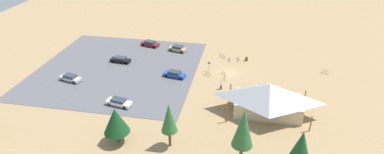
% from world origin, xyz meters
% --- Properties ---
extents(ground, '(160.00, 160.00, 0.00)m').
position_xyz_m(ground, '(0.00, 0.00, 0.00)').
color(ground, '#9E7F56').
rests_on(ground, ground).
extents(parking_lot_asphalt, '(35.22, 35.04, 0.05)m').
position_xyz_m(parking_lot_asphalt, '(24.76, 2.20, 0.03)').
color(parking_lot_asphalt, '#56565B').
rests_on(parking_lot_asphalt, ground).
extents(bike_pavilion, '(13.99, 8.52, 5.75)m').
position_xyz_m(bike_pavilion, '(-7.96, 13.97, 3.25)').
color(bike_pavilion, '#C6B28E').
rests_on(bike_pavilion, ground).
extents(trash_bin, '(0.60, 0.60, 0.90)m').
position_xyz_m(trash_bin, '(-3.64, -7.07, 0.45)').
color(trash_bin, brown).
rests_on(trash_bin, ground).
extents(lot_sign, '(0.56, 0.08, 2.20)m').
position_xyz_m(lot_sign, '(4.39, -0.34, 1.41)').
color(lot_sign, '#99999E').
rests_on(lot_sign, ground).
extents(pine_center, '(3.99, 3.99, 6.10)m').
position_xyz_m(pine_center, '(15.08, 26.19, 3.98)').
color(pine_center, brown).
rests_on(pine_center, ground).
extents(pine_mideast, '(3.63, 3.63, 8.40)m').
position_xyz_m(pine_mideast, '(-11.30, 29.81, 5.44)').
color(pine_mideast, brown).
rests_on(pine_mideast, ground).
extents(pine_midwest, '(2.47, 2.47, 7.52)m').
position_xyz_m(pine_midwest, '(6.86, 25.67, 5.12)').
color(pine_midwest, brown).
rests_on(pine_midwest, ground).
extents(pine_far_east, '(3.05, 3.05, 8.70)m').
position_xyz_m(pine_far_east, '(-3.98, 27.02, 5.75)').
color(pine_far_east, brown).
rests_on(pine_far_east, ground).
extents(bicycle_purple_yard_front, '(0.51, 1.65, 0.78)m').
position_xyz_m(bicycle_purple_yard_front, '(0.34, -6.03, 0.35)').
color(bicycle_purple_yard_front, black).
rests_on(bicycle_purple_yard_front, ground).
extents(bicycle_green_yard_left, '(1.64, 0.72, 0.84)m').
position_xyz_m(bicycle_green_yard_left, '(-20.72, -3.68, 0.38)').
color(bicycle_green_yard_left, black).
rests_on(bicycle_green_yard_left, ground).
extents(bicycle_silver_back_row, '(0.48, 1.62, 0.84)m').
position_xyz_m(bicycle_silver_back_row, '(0.62, 3.16, 0.36)').
color(bicycle_silver_back_row, black).
rests_on(bicycle_silver_back_row, ground).
extents(bicycle_blue_lone_east, '(0.68, 1.68, 0.82)m').
position_xyz_m(bicycle_blue_lone_east, '(-1.68, -6.72, 0.37)').
color(bicycle_blue_lone_east, black).
rests_on(bicycle_blue_lone_east, ground).
extents(bicycle_orange_mid_cluster, '(1.19, 1.43, 0.83)m').
position_xyz_m(bicycle_orange_mid_cluster, '(0.98, 1.07, 0.38)').
color(bicycle_orange_mid_cluster, black).
rests_on(bicycle_orange_mid_cluster, ground).
extents(bicycle_red_by_bin, '(1.64, 0.71, 0.87)m').
position_xyz_m(bicycle_red_by_bin, '(4.44, 2.03, 0.39)').
color(bicycle_red_by_bin, black).
rests_on(bicycle_red_by_bin, ground).
extents(bicycle_white_trailside, '(1.32, 1.24, 0.77)m').
position_xyz_m(bicycle_white_trailside, '(2.10, -7.81, 0.36)').
color(bicycle_white_trailside, black).
rests_on(bicycle_white_trailside, ground).
extents(car_tan_by_curb, '(4.67, 2.86, 1.44)m').
position_xyz_m(car_tan_by_curb, '(13.54, -9.49, 0.76)').
color(car_tan_by_curb, tan).
rests_on(car_tan_by_curb, parking_lot_asphalt).
extents(car_white_front_row, '(5.01, 2.57, 1.31)m').
position_xyz_m(car_white_front_row, '(18.83, 16.48, 0.71)').
color(car_white_front_row, white).
rests_on(car_white_front_row, parking_lot_asphalt).
extents(car_maroon_second_row, '(4.99, 2.97, 1.43)m').
position_xyz_m(car_maroon_second_row, '(21.30, -11.33, 0.76)').
color(car_maroon_second_row, maroon).
rests_on(car_maroon_second_row, parking_lot_asphalt).
extents(car_black_end_stall, '(4.84, 2.16, 1.33)m').
position_xyz_m(car_black_end_stall, '(25.30, -0.83, 0.71)').
color(car_black_end_stall, black).
rests_on(car_black_end_stall, parking_lot_asphalt).
extents(car_blue_mid_lot, '(4.94, 2.56, 1.36)m').
position_xyz_m(car_blue_mid_lot, '(11.24, 3.93, 0.72)').
color(car_blue_mid_lot, '#1E42B2').
rests_on(car_blue_mid_lot, parking_lot_asphalt).
extents(car_silver_aisle_side, '(4.97, 2.79, 1.35)m').
position_xyz_m(car_silver_aisle_side, '(32.31, 9.50, 0.72)').
color(car_silver_aisle_side, '#BCBCC1').
rests_on(car_silver_aisle_side, parking_lot_asphalt).
extents(visitor_by_pavilion, '(0.38, 0.36, 1.80)m').
position_xyz_m(visitor_by_pavilion, '(0.92, 7.19, 0.95)').
color(visitor_by_pavilion, '#2D3347').
rests_on(visitor_by_pavilion, ground).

